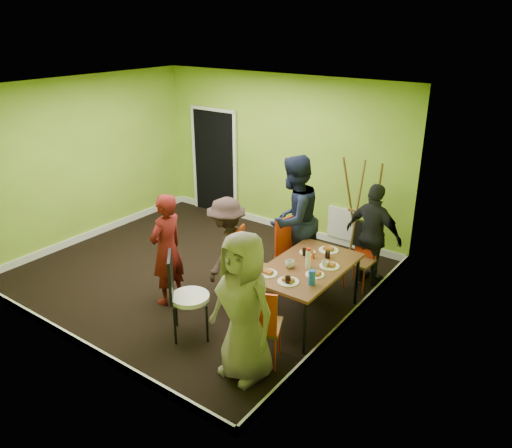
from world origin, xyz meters
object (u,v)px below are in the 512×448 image
at_px(chair_back_end, 366,242).
at_px(person_left_near, 227,249).
at_px(person_back_end, 373,235).
at_px(dining_table, 307,270).
at_px(chair_bentwood, 183,292).
at_px(thermos, 308,259).
at_px(orange_bottle, 313,255).
at_px(blue_bottle, 312,277).
at_px(easel, 361,210).
at_px(chair_front_end, 261,323).
at_px(chair_left_far, 292,251).
at_px(person_front_end, 244,307).
at_px(chair_left_near, 247,262).
at_px(person_left_far, 293,220).
at_px(person_standing, 167,249).

height_order(chair_back_end, person_left_near, person_left_near).
distance_m(person_left_near, person_back_end, 2.13).
xyz_separation_m(dining_table, chair_bentwood, (-1.01, -1.21, -0.09)).
bearing_deg(person_left_near, thermos, 78.77).
bearing_deg(person_back_end, orange_bottle, 82.21).
relative_size(person_left_near, person_back_end, 0.96).
distance_m(blue_bottle, orange_bottle, 0.70).
xyz_separation_m(easel, orange_bottle, (0.15, -1.78, -0.04)).
bearing_deg(chair_front_end, chair_left_far, 87.01).
bearing_deg(chair_front_end, chair_back_end, 62.70).
height_order(chair_bentwood, thermos, chair_bentwood).
relative_size(chair_front_end, orange_bottle, 13.14).
relative_size(dining_table, person_front_end, 0.89).
height_order(thermos, person_left_near, person_left_near).
distance_m(chair_back_end, easel, 0.86).
distance_m(chair_left_near, chair_back_end, 1.79).
distance_m(chair_back_end, blue_bottle, 1.68).
bearing_deg(orange_bottle, chair_left_near, -155.33).
bearing_deg(orange_bottle, person_left_far, 139.73).
xyz_separation_m(chair_back_end, person_back_end, (0.07, 0.08, 0.10)).
xyz_separation_m(chair_back_end, person_left_near, (-1.38, -1.48, 0.07)).
height_order(chair_bentwood, orange_bottle, chair_bentwood).
bearing_deg(chair_left_near, person_left_far, 154.58).
bearing_deg(easel, person_front_end, -86.10).
bearing_deg(person_left_far, chair_bentwood, -3.11).
bearing_deg(person_front_end, chair_front_end, 81.73).
height_order(chair_bentwood, easel, easel).
relative_size(thermos, orange_bottle, 3.28).
xyz_separation_m(person_back_end, person_front_end, (-0.27, -2.74, 0.08)).
xyz_separation_m(chair_front_end, orange_bottle, (-0.14, 1.38, 0.23)).
relative_size(chair_bentwood, person_standing, 0.70).
xyz_separation_m(chair_front_end, person_standing, (-1.83, 0.40, 0.23)).
xyz_separation_m(person_standing, person_left_near, (0.58, 0.56, -0.05)).
bearing_deg(orange_bottle, chair_bentwood, -123.47).
relative_size(chair_front_end, easel, 0.59).
height_order(orange_bottle, person_back_end, person_back_end).
height_order(chair_left_near, thermos, chair_left_near).
bearing_deg(orange_bottle, easel, 94.91).
bearing_deg(person_left_far, person_front_end, 24.20).
bearing_deg(blue_bottle, chair_bentwood, -147.19).
distance_m(chair_back_end, person_left_near, 2.02).
distance_m(dining_table, chair_back_end, 1.31).
relative_size(chair_bentwood, person_front_end, 0.65).
xyz_separation_m(chair_left_near, person_left_far, (0.15, 0.93, 0.35)).
height_order(easel, orange_bottle, easel).
distance_m(person_back_end, person_front_end, 2.75).
bearing_deg(chair_left_near, person_front_end, 19.35).
relative_size(dining_table, chair_front_end, 1.52).
relative_size(chair_back_end, chair_front_end, 0.94).
bearing_deg(easel, dining_table, -84.27).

